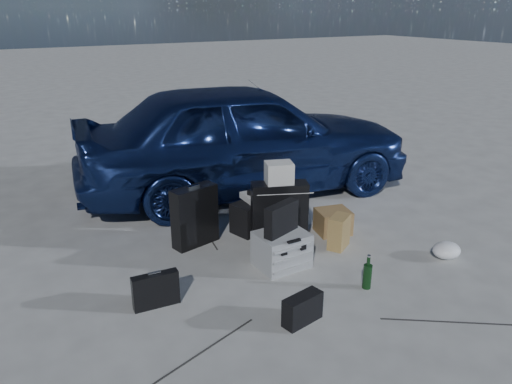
% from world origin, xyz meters
% --- Properties ---
extents(ground, '(60.00, 60.00, 0.00)m').
position_xyz_m(ground, '(0.00, 0.00, 0.00)').
color(ground, '#B2B3AE').
rests_on(ground, ground).
extents(car, '(4.60, 2.46, 1.49)m').
position_xyz_m(car, '(0.76, 2.43, 0.74)').
color(car, navy).
rests_on(car, ground).
extents(pelican_case, '(0.48, 0.39, 0.34)m').
position_xyz_m(pelican_case, '(0.04, 0.41, 0.17)').
color(pelican_case, '#959799').
rests_on(pelican_case, ground).
extents(laptop_bag, '(0.41, 0.22, 0.30)m').
position_xyz_m(laptop_bag, '(0.03, 0.41, 0.49)').
color(laptop_bag, black).
rests_on(laptop_bag, pelican_case).
extents(briefcase, '(0.39, 0.12, 0.30)m').
position_xyz_m(briefcase, '(-1.25, 0.35, 0.15)').
color(briefcase, black).
rests_on(briefcase, ground).
extents(suitcase_left, '(0.52, 0.28, 0.64)m').
position_xyz_m(suitcase_left, '(-0.49, 1.26, 0.32)').
color(suitcase_left, black).
rests_on(suitcase_left, ground).
extents(suitcase_right, '(0.61, 0.42, 0.69)m').
position_xyz_m(suitcase_right, '(0.26, 0.80, 0.34)').
color(suitcase_right, black).
rests_on(suitcase_right, ground).
extents(white_carton, '(0.32, 0.29, 0.21)m').
position_xyz_m(white_carton, '(0.26, 0.82, 0.80)').
color(white_carton, beige).
rests_on(white_carton, suitcase_right).
extents(duffel_bag, '(0.73, 0.46, 0.34)m').
position_xyz_m(duffel_bag, '(0.31, 1.28, 0.17)').
color(duffel_bag, black).
rests_on(duffel_bag, ground).
extents(flat_box_white, '(0.40, 0.31, 0.07)m').
position_xyz_m(flat_box_white, '(0.33, 1.29, 0.37)').
color(flat_box_white, beige).
rests_on(flat_box_white, duffel_bag).
extents(flat_box_black, '(0.30, 0.26, 0.05)m').
position_xyz_m(flat_box_black, '(0.32, 1.28, 0.44)').
color(flat_box_black, black).
rests_on(flat_box_black, flat_box_white).
extents(kraft_bag, '(0.30, 0.27, 0.35)m').
position_xyz_m(kraft_bag, '(0.77, 0.44, 0.17)').
color(kraft_bag, '#A9894A').
rests_on(kraft_bag, ground).
extents(cardboard_box, '(0.41, 0.38, 0.26)m').
position_xyz_m(cardboard_box, '(0.94, 0.75, 0.13)').
color(cardboard_box, olive).
rests_on(cardboard_box, ground).
extents(plastic_bag, '(0.29, 0.25, 0.16)m').
position_xyz_m(plastic_bag, '(1.55, -0.29, 0.08)').
color(plastic_bag, white).
rests_on(plastic_bag, ground).
extents(messenger_bag, '(0.36, 0.19, 0.24)m').
position_xyz_m(messenger_bag, '(-0.32, -0.45, 0.12)').
color(messenger_bag, black).
rests_on(messenger_bag, ground).
extents(green_bottle, '(0.09, 0.09, 0.31)m').
position_xyz_m(green_bottle, '(0.47, -0.32, 0.16)').
color(green_bottle, black).
rests_on(green_bottle, ground).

